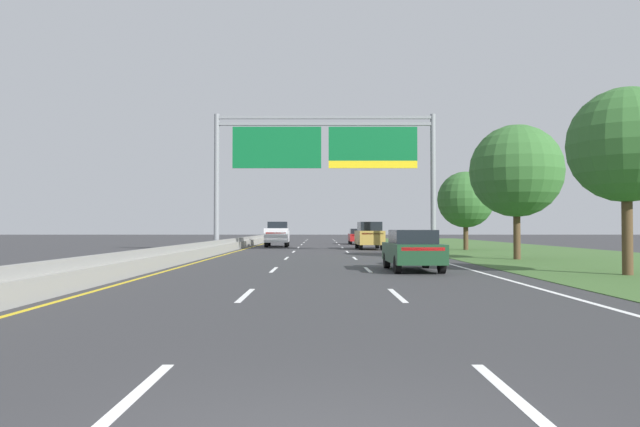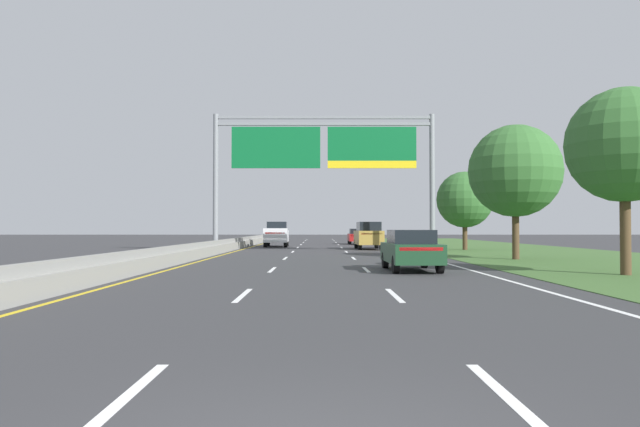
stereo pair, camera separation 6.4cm
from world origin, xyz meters
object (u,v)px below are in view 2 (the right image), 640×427
object	(u,v)px
roadside_tree_near	(624,145)
roadside_tree_far	(464,200)
car_darkgreen_right_lane_sedan	(410,249)
pickup_truck_white	(276,234)
car_gold_right_lane_suv	(368,235)
roadside_tree_mid	(514,171)
car_red_right_lane_sedan	(357,236)
overhead_sign_gantry	(323,154)

from	to	relation	value
roadside_tree_near	roadside_tree_far	bearing A→B (deg)	89.50
car_darkgreen_right_lane_sedan	pickup_truck_white	bearing A→B (deg)	12.72
car_gold_right_lane_suv	roadside_tree_mid	xyz separation A→B (m)	(6.40, -15.46, 3.51)
car_darkgreen_right_lane_sedan	car_gold_right_lane_suv	distance (m)	23.53
pickup_truck_white	car_red_right_lane_sedan	distance (m)	11.14
roadside_tree_mid	roadside_tree_far	size ratio (longest dim) A/B	1.20
car_red_right_lane_sedan	overhead_sign_gantry	bearing A→B (deg)	170.17
pickup_truck_white	car_darkgreen_right_lane_sedan	size ratio (longest dim) A/B	1.23
overhead_sign_gantry	roadside_tree_mid	size ratio (longest dim) A/B	2.15
overhead_sign_gantry	car_red_right_lane_sedan	xyz separation A→B (m)	(3.53, 20.43, -5.87)
car_darkgreen_right_lane_sedan	roadside_tree_mid	size ratio (longest dim) A/B	0.63
car_gold_right_lane_suv	roadside_tree_near	bearing A→B (deg)	-166.76
car_darkgreen_right_lane_sedan	roadside_tree_near	size ratio (longest dim) A/B	0.68
car_gold_right_lane_suv	roadside_tree_far	bearing A→B (deg)	-106.25
car_darkgreen_right_lane_sedan	car_red_right_lane_sedan	distance (m)	37.97
car_darkgreen_right_lane_sedan	car_red_right_lane_sedan	world-z (taller)	same
overhead_sign_gantry	roadside_tree_near	bearing A→B (deg)	-62.58
car_gold_right_lane_suv	roadside_tree_far	world-z (taller)	roadside_tree_far
roadside_tree_near	roadside_tree_mid	world-z (taller)	roadside_tree_mid
car_darkgreen_right_lane_sedan	roadside_tree_near	xyz separation A→B (m)	(7.09, -2.35, 3.70)
car_gold_right_lane_suv	roadside_tree_far	distance (m)	7.75
overhead_sign_gantry	car_gold_right_lane_suv	xyz separation A→B (m)	(3.49, 5.99, -5.59)
roadside_tree_mid	roadside_tree_far	world-z (taller)	roadside_tree_mid
pickup_truck_white	roadside_tree_far	size ratio (longest dim) A/B	0.93
car_darkgreen_right_lane_sedan	car_gold_right_lane_suv	world-z (taller)	car_gold_right_lane_suv
car_darkgreen_right_lane_sedan	roadside_tree_far	size ratio (longest dim) A/B	0.76
car_gold_right_lane_suv	car_red_right_lane_sedan	world-z (taller)	car_gold_right_lane_suv
car_gold_right_lane_suv	roadside_tree_near	xyz separation A→B (m)	(6.83, -25.88, 3.42)
pickup_truck_white	overhead_sign_gantry	bearing A→B (deg)	-163.00
pickup_truck_white	car_gold_right_lane_suv	world-z (taller)	pickup_truck_white
overhead_sign_gantry	pickup_truck_white	world-z (taller)	overhead_sign_gantry
roadside_tree_mid	car_gold_right_lane_suv	bearing A→B (deg)	112.49
overhead_sign_gantry	roadside_tree_far	distance (m)	11.69
roadside_tree_near	car_gold_right_lane_suv	bearing A→B (deg)	104.78
pickup_truck_white	car_gold_right_lane_suv	bearing A→B (deg)	-131.20
pickup_truck_white	car_darkgreen_right_lane_sedan	xyz separation A→B (m)	(7.32, -29.84, -0.26)
roadside_tree_far	pickup_truck_white	bearing A→B (deg)	150.82
pickup_truck_white	roadside_tree_mid	distance (m)	26.12
car_darkgreen_right_lane_sedan	car_red_right_lane_sedan	bearing A→B (deg)	-1.51
car_darkgreen_right_lane_sedan	roadside_tree_mid	world-z (taller)	roadside_tree_mid
car_gold_right_lane_suv	car_darkgreen_right_lane_sedan	bearing A→B (deg)	177.83
car_red_right_lane_sedan	roadside_tree_far	xyz separation A→B (m)	(7.00, -16.29, 2.94)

